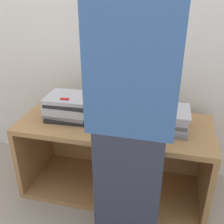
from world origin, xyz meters
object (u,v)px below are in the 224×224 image
laptop_open (117,112)px  laptop_stack_left (69,107)px  laptop_stack_right (164,119)px  person (132,120)px

laptop_open → laptop_stack_left: 0.34m
laptop_open → laptop_stack_right: (0.33, -0.06, 0.02)m
person → laptop_stack_right: bearing=73.5°
laptop_stack_left → laptop_stack_right: laptop_stack_left is taller
laptop_open → person: size_ratio=0.22×
laptop_open → laptop_stack_right: laptop_open is taller
laptop_stack_left → laptop_stack_right: bearing=0.1°
laptop_open → person: 0.62m
laptop_open → laptop_stack_right: size_ratio=1.17×
laptop_open → person: person is taller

